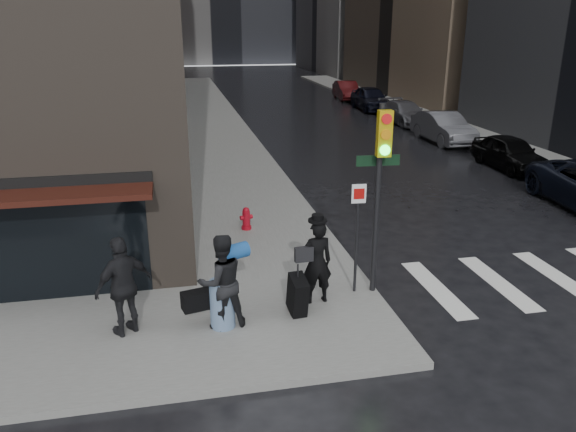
% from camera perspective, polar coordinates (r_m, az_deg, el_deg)
% --- Properties ---
extents(ground, '(140.00, 140.00, 0.00)m').
position_cam_1_polar(ground, '(11.79, 1.28, -11.06)').
color(ground, black).
rests_on(ground, ground).
extents(sidewalk_left, '(4.00, 50.00, 0.15)m').
position_cam_1_polar(sidewalk_left, '(37.45, -8.18, 10.04)').
color(sidewalk_left, slate).
rests_on(sidewalk_left, ground).
extents(sidewalk_right, '(3.00, 50.00, 0.15)m').
position_cam_1_polar(sidewalk_right, '(40.59, 11.52, 10.55)').
color(sidewalk_right, slate).
rests_on(sidewalk_right, ground).
extents(man_overcoat, '(1.06, 1.09, 2.04)m').
position_cam_1_polar(man_overcoat, '(11.93, 2.54, -5.25)').
color(man_overcoat, black).
rests_on(man_overcoat, ground).
extents(man_jeans, '(1.43, 0.95, 1.96)m').
position_cam_1_polar(man_jeans, '(11.11, -6.85, -6.62)').
color(man_jeans, black).
rests_on(man_jeans, ground).
extents(man_greycoat, '(1.25, 1.05, 2.01)m').
position_cam_1_polar(man_greycoat, '(11.25, -16.34, -6.84)').
color(man_greycoat, black).
rests_on(man_greycoat, ground).
extents(traffic_light, '(1.05, 0.50, 4.21)m').
position_cam_1_polar(traffic_light, '(11.97, 9.15, 4.07)').
color(traffic_light, black).
rests_on(traffic_light, ground).
extents(fire_hydrant, '(0.39, 0.29, 0.67)m').
position_cam_1_polar(fire_hydrant, '(16.45, -4.26, -0.34)').
color(fire_hydrant, maroon).
rests_on(fire_hydrant, ground).
extents(parked_car_1, '(1.67, 4.11, 1.40)m').
position_cam_1_polar(parked_car_1, '(25.51, 21.62, 6.02)').
color(parked_car_1, black).
rests_on(parked_car_1, ground).
extents(parked_car_2, '(1.68, 4.67, 1.53)m').
position_cam_1_polar(parked_car_2, '(30.14, 15.51, 8.66)').
color(parked_car_2, '#515156').
rests_on(parked_car_2, ground).
extents(parked_car_3, '(2.13, 4.71, 1.34)m').
position_cam_1_polar(parked_car_3, '(35.29, 11.77, 10.25)').
color(parked_car_3, '#4E4E53').
rests_on(parked_car_3, ground).
extents(parked_car_4, '(2.06, 4.81, 1.62)m').
position_cam_1_polar(parked_car_4, '(40.38, 8.40, 11.74)').
color(parked_car_4, black).
rests_on(parked_car_4, ground).
extents(parked_car_5, '(1.86, 4.44, 1.43)m').
position_cam_1_polar(parked_car_5, '(45.69, 5.98, 12.57)').
color(parked_car_5, '#3A0B0D').
rests_on(parked_car_5, ground).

